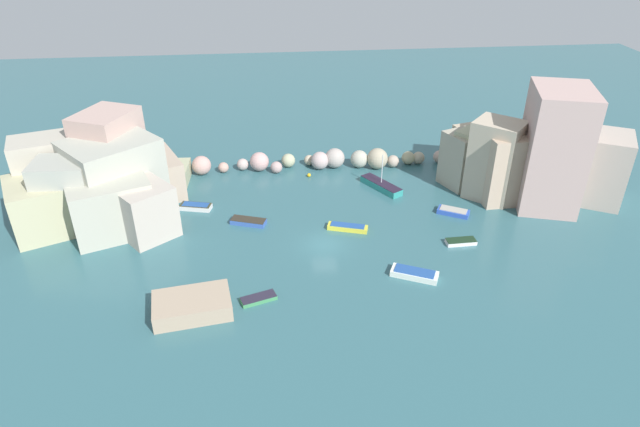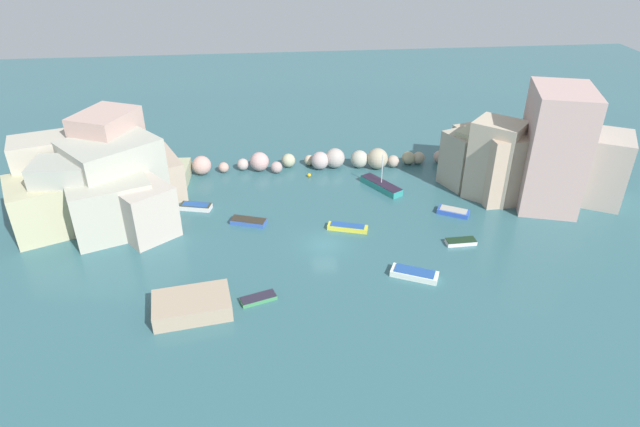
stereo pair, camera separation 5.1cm
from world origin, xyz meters
name	(u,v)px [view 2 (the right image)]	position (x,y,z in m)	size (l,w,h in m)	color
cove_water	(325,245)	(0.00, 0.00, 0.00)	(160.00, 160.00, 0.00)	#336169
cliff_headland_left	(100,181)	(-23.52, 9.71, 3.59)	(18.49, 18.50, 10.34)	#BD9B90
cliff_headland_right	(525,157)	(23.99, 8.75, 4.60)	(20.53, 16.18, 13.23)	#BE9D95
rock_breakwater	(322,160)	(1.68, 17.95, 1.10)	(32.74, 3.88, 2.67)	tan
stone_dock	(192,305)	(-12.21, -9.21, 0.74)	(6.38, 4.01, 1.49)	tan
channel_buoy	(309,175)	(-0.22, 15.63, 0.23)	(0.47, 0.47, 0.47)	gold
moored_boat_0	(381,185)	(8.09, 11.54, 0.42)	(4.36, 5.82, 4.43)	teal
moored_boat_1	(258,298)	(-6.70, -8.19, 0.21)	(3.31, 2.07, 0.42)	#3F8B55
moored_boat_2	(248,221)	(-7.66, 4.91, 0.28)	(3.97, 2.49, 0.57)	#375DB0
moored_boat_3	(196,206)	(-13.53, 8.77, 0.32)	(3.67, 2.10, 0.62)	silver
moored_boat_4	(348,227)	(2.70, 2.61, 0.28)	(4.31, 2.33, 0.58)	yellow
moored_boat_5	(414,274)	(7.60, -6.20, 0.31)	(4.53, 3.26, 0.65)	white
moored_boat_6	(461,242)	(13.66, -1.24, 0.23)	(3.07, 1.27, 0.47)	silver
moored_boat_8	(453,212)	(14.78, 4.66, 0.29)	(3.64, 2.91, 0.60)	blue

